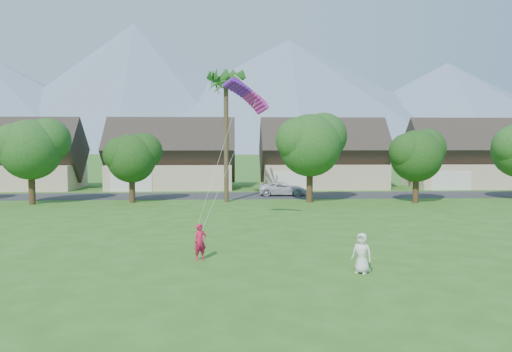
{
  "coord_description": "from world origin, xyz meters",
  "views": [
    {
      "loc": [
        -1.37,
        -19.41,
        5.86
      ],
      "look_at": [
        0.0,
        10.0,
        3.8
      ],
      "focal_mm": 35.0,
      "sensor_mm": 36.0,
      "label": 1
    }
  ],
  "objects": [
    {
      "name": "mountain_ridge",
      "position": [
        10.4,
        260.0,
        29.07
      ],
      "size": [
        540.0,
        240.0,
        70.0
      ],
      "color": "slate",
      "rests_on": "ground"
    },
    {
      "name": "parked_car",
      "position": [
        4.02,
        34.0,
        0.72
      ],
      "size": [
        5.24,
        2.47,
        1.45
      ],
      "primitive_type": "imported",
      "rotation": [
        0.0,
        0.0,
        1.56
      ],
      "color": "silver",
      "rests_on": "ground"
    },
    {
      "name": "houses_row",
      "position": [
        0.49,
        42.99,
        3.44
      ],
      "size": [
        72.75,
        8.19,
        8.86
      ],
      "color": "beige",
      "rests_on": "ground"
    },
    {
      "name": "kite_flyer",
      "position": [
        -2.99,
        4.97,
        0.9
      ],
      "size": [
        0.78,
        0.7,
        1.8
      ],
      "primitive_type": "imported",
      "rotation": [
        0.0,
        0.0,
        0.52
      ],
      "color": "#C2163E",
      "rests_on": "ground"
    },
    {
      "name": "fan_palm",
      "position": [
        -2.0,
        28.5,
        11.8
      ],
      "size": [
        3.0,
        3.0,
        13.8
      ],
      "color": "#4C3D26",
      "rests_on": "ground"
    },
    {
      "name": "street",
      "position": [
        0.0,
        34.0,
        0.01
      ],
      "size": [
        90.0,
        7.0,
        0.01
      ],
      "primitive_type": "cube",
      "color": "#2D2D30",
      "rests_on": "ground"
    },
    {
      "name": "ground",
      "position": [
        0.0,
        0.0,
        0.0
      ],
      "size": [
        500.0,
        500.0,
        0.0
      ],
      "primitive_type": "plane",
      "color": "#2D6019",
      "rests_on": "ground"
    },
    {
      "name": "watcher",
      "position": [
        4.34,
        2.16,
        0.9
      ],
      "size": [
        1.05,
        0.97,
        1.8
      ],
      "primitive_type": "imported",
      "rotation": [
        0.0,
        0.0,
        -0.6
      ],
      "color": "silver",
      "rests_on": "ground"
    },
    {
      "name": "parafoil_kite",
      "position": [
        -0.4,
        14.32,
        9.06
      ],
      "size": [
        3.55,
        1.62,
        0.5
      ],
      "rotation": [
        0.0,
        0.0,
        0.45
      ],
      "color": "#6C18B5",
      "rests_on": "ground"
    },
    {
      "name": "tree_row",
      "position": [
        -1.14,
        27.92,
        4.89
      ],
      "size": [
        62.27,
        6.67,
        8.45
      ],
      "color": "#47301C",
      "rests_on": "ground"
    }
  ]
}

